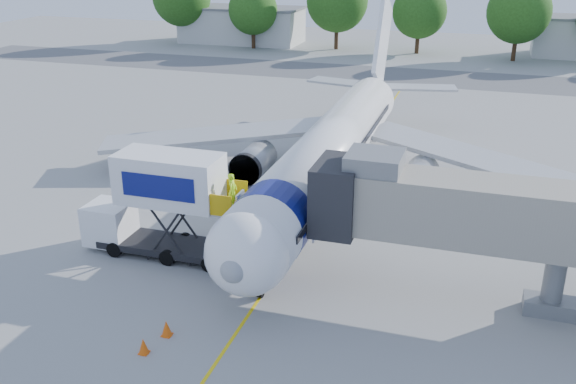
% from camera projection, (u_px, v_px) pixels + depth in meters
% --- Properties ---
extents(ground, '(160.00, 160.00, 0.00)m').
position_uv_depth(ground, '(315.00, 216.00, 37.79)').
color(ground, gray).
rests_on(ground, ground).
extents(guidance_line, '(0.15, 70.00, 0.01)m').
position_uv_depth(guidance_line, '(315.00, 216.00, 37.78)').
color(guidance_line, yellow).
rests_on(guidance_line, ground).
extents(taxiway_strip, '(120.00, 10.00, 0.01)m').
position_uv_depth(taxiway_strip, '(409.00, 76.00, 74.95)').
color(taxiway_strip, '#59595B').
rests_on(taxiway_strip, ground).
extents(aircraft, '(34.17, 37.73, 11.35)m').
position_uv_depth(aircraft, '(333.00, 148.00, 40.33)').
color(aircraft, white).
rests_on(aircraft, ground).
extents(jet_bridge, '(13.90, 3.20, 6.60)m').
position_uv_depth(jet_bridge, '(452.00, 210.00, 27.74)').
color(jet_bridge, gray).
rests_on(jet_bridge, ground).
extents(catering_hiloader, '(8.50, 2.44, 5.50)m').
position_uv_depth(catering_hiloader, '(160.00, 205.00, 32.31)').
color(catering_hiloader, black).
rests_on(catering_hiloader, ground).
extents(safety_cone_a, '(0.45, 0.45, 0.71)m').
position_uv_depth(safety_cone_a, '(167.00, 328.00, 26.41)').
color(safety_cone_a, '#EA560C').
rests_on(safety_cone_a, ground).
extents(safety_cone_b, '(0.42, 0.42, 0.67)m').
position_uv_depth(safety_cone_b, '(144.00, 346.00, 25.30)').
color(safety_cone_b, '#EA560C').
rests_on(safety_cone_b, ground).
extents(outbuilding_left, '(18.40, 8.40, 5.30)m').
position_uv_depth(outbuilding_left, '(242.00, 25.00, 97.69)').
color(outbuilding_left, beige).
rests_on(outbuilding_left, ground).
extents(tree_b, '(7.02, 7.02, 8.95)m').
position_uv_depth(tree_b, '(253.00, 10.00, 91.45)').
color(tree_b, '#382314').
rests_on(tree_b, ground).
extents(tree_c, '(8.66, 8.66, 11.04)m').
position_uv_depth(tree_c, '(337.00, 1.00, 90.24)').
color(tree_c, '#382314').
rests_on(tree_c, ground).
extents(tree_d, '(7.38, 7.38, 9.41)m').
position_uv_depth(tree_d, '(420.00, 11.00, 87.29)').
color(tree_d, '#382314').
rests_on(tree_d, ground).
extents(tree_e, '(8.07, 8.07, 10.29)m').
position_uv_depth(tree_e, '(519.00, 12.00, 81.87)').
color(tree_e, '#382314').
rests_on(tree_e, ground).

